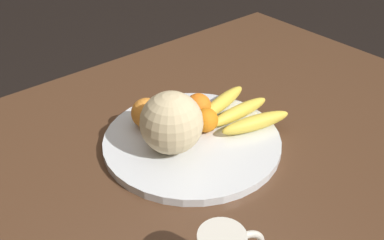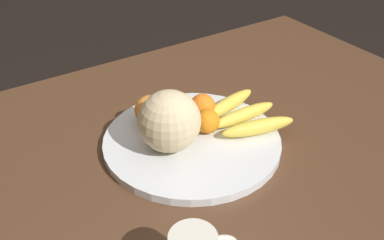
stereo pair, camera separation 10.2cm
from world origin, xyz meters
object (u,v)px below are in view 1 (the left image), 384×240
at_px(orange_front_left, 166,105).
at_px(orange_mid_center, 198,106).
at_px(banana_bunch, 238,112).
at_px(produce_tag, 164,134).
at_px(fruit_bowl, 192,141).
at_px(melon, 171,123).
at_px(orange_back_left, 206,120).
at_px(kitchen_table, 191,169).
at_px(orange_front_right, 146,113).

height_order(orange_front_left, orange_mid_center, same).
xyz_separation_m(banana_bunch, produce_tag, (-0.18, 0.06, -0.02)).
relative_size(fruit_bowl, orange_mid_center, 6.46).
bearing_deg(produce_tag, melon, -101.52).
height_order(orange_front_left, orange_back_left, orange_front_left).
distance_m(fruit_bowl, melon, 0.10).
height_order(kitchen_table, banana_bunch, banana_bunch).
bearing_deg(orange_mid_center, orange_front_left, 136.91).
height_order(banana_bunch, produce_tag, banana_bunch).
xyz_separation_m(fruit_bowl, banana_bunch, (0.14, -0.01, 0.03)).
relative_size(banana_bunch, orange_back_left, 3.48).
bearing_deg(produce_tag, orange_mid_center, 9.89).
distance_m(melon, orange_back_left, 0.11).
bearing_deg(orange_back_left, orange_front_right, 131.95).
bearing_deg(produce_tag, kitchen_table, -32.33).
distance_m(banana_bunch, orange_front_left, 0.18).
relative_size(orange_front_left, orange_front_right, 0.87).
height_order(orange_mid_center, orange_back_left, orange_mid_center).
bearing_deg(orange_front_left, orange_back_left, -72.58).
distance_m(fruit_bowl, orange_back_left, 0.06).
xyz_separation_m(kitchen_table, orange_back_left, (0.04, -0.01, 0.14)).
bearing_deg(orange_mid_center, orange_front_right, 156.96).
distance_m(orange_front_right, orange_back_left, 0.14).
distance_m(banana_bunch, orange_mid_center, 0.10).
distance_m(banana_bunch, produce_tag, 0.19).
height_order(fruit_bowl, orange_front_left, orange_front_left).
relative_size(orange_front_right, orange_mid_center, 1.14).
distance_m(fruit_bowl, orange_front_left, 0.12).
relative_size(fruit_bowl, produce_tag, 5.55).
height_order(orange_front_left, produce_tag, orange_front_left).
bearing_deg(orange_front_left, orange_front_right, -176.21).
relative_size(orange_front_left, orange_mid_center, 0.99).
bearing_deg(banana_bunch, orange_mid_center, 135.45).
bearing_deg(fruit_bowl, orange_front_left, 85.07).
distance_m(kitchen_table, banana_bunch, 0.18).
xyz_separation_m(kitchen_table, fruit_bowl, (-0.01, -0.01, 0.10)).
distance_m(orange_mid_center, produce_tag, 0.11).
relative_size(orange_back_left, produce_tag, 0.79).
xyz_separation_m(orange_front_right, produce_tag, (0.01, -0.06, -0.04)).
relative_size(fruit_bowl, orange_front_left, 6.54).
bearing_deg(orange_front_right, orange_mid_center, -23.04).
relative_size(banana_bunch, produce_tag, 2.74).
xyz_separation_m(orange_front_left, orange_front_right, (-0.06, -0.00, 0.00)).
height_order(kitchen_table, orange_front_right, orange_front_right).
relative_size(kitchen_table, orange_mid_center, 23.63).
height_order(orange_mid_center, produce_tag, orange_mid_center).
height_order(kitchen_table, orange_back_left, orange_back_left).
bearing_deg(produce_tag, banana_bunch, -12.30).
height_order(fruit_bowl, orange_mid_center, orange_mid_center).
bearing_deg(orange_front_left, banana_bunch, -44.00).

